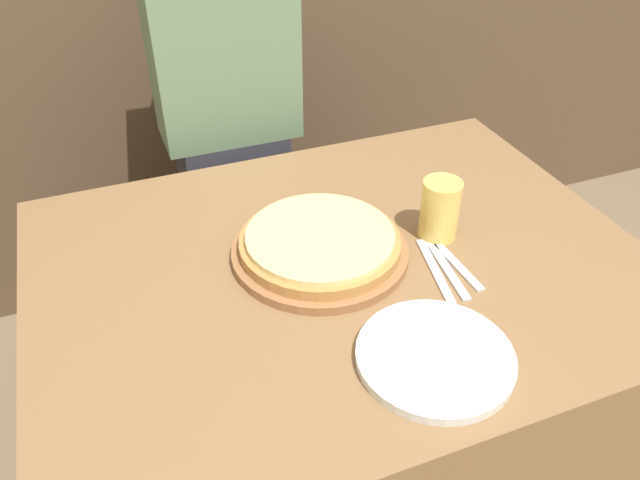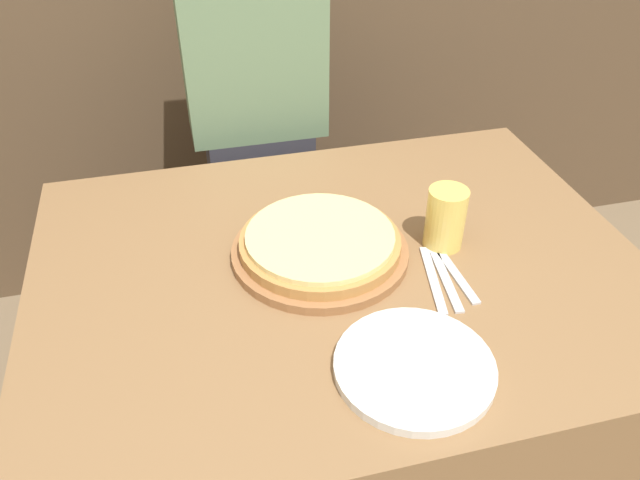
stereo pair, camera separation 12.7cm
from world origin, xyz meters
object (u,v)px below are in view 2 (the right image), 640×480
object	(u,v)px
dinner_plate	(414,367)
diner_person	(259,149)
dinner_knife	(445,277)
beer_glass	(446,216)
fork	(433,279)
pizza_on_board	(320,245)
spoon	(457,275)

from	to	relation	value
dinner_plate	diner_person	bearing A→B (deg)	95.78
dinner_knife	dinner_plate	bearing A→B (deg)	-124.77
beer_glass	fork	size ratio (longest dim) A/B	0.65
dinner_knife	diner_person	distance (m)	0.82
dinner_knife	fork	bearing A→B (deg)	180.00
pizza_on_board	spoon	world-z (taller)	pizza_on_board
dinner_plate	spoon	world-z (taller)	dinner_plate
dinner_knife	spoon	distance (m)	0.02
dinner_plate	pizza_on_board	bearing A→B (deg)	102.61
fork	diner_person	xyz separation A→B (m)	(-0.22, 0.78, -0.09)
dinner_knife	beer_glass	bearing A→B (deg)	69.85
dinner_plate	diner_person	distance (m)	1.00
fork	spoon	bearing A→B (deg)	0.00
beer_glass	dinner_knife	size ratio (longest dim) A/B	0.65
pizza_on_board	dinner_knife	bearing A→B (deg)	-30.65
pizza_on_board	dinner_knife	xyz separation A→B (m)	(0.22, -0.13, -0.02)
pizza_on_board	beer_glass	size ratio (longest dim) A/B	2.74
fork	spoon	xyz separation A→B (m)	(0.05, 0.00, 0.00)
fork	diner_person	size ratio (longest dim) A/B	0.15
dinner_plate	spoon	bearing A→B (deg)	50.87
fork	diner_person	world-z (taller)	diner_person
pizza_on_board	fork	world-z (taller)	pizza_on_board
dinner_plate	fork	xyz separation A→B (m)	(0.12, 0.21, -0.01)
dinner_plate	fork	world-z (taller)	dinner_plate
pizza_on_board	diner_person	distance (m)	0.66
spoon	dinner_knife	bearing A→B (deg)	180.00
pizza_on_board	dinner_plate	bearing A→B (deg)	-77.39
dinner_plate	spoon	xyz separation A→B (m)	(0.17, 0.21, -0.01)
beer_glass	dinner_plate	world-z (taller)	beer_glass
diner_person	dinner_plate	bearing A→B (deg)	-84.22
pizza_on_board	dinner_knife	distance (m)	0.26
dinner_knife	pizza_on_board	bearing A→B (deg)	149.35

